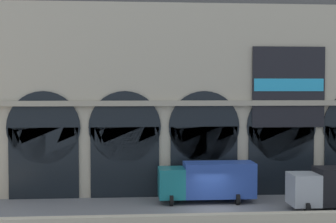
# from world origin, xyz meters

# --- Properties ---
(ground_plane) EXTENTS (200.00, 200.00, 0.00)m
(ground_plane) POSITION_xyz_m (0.00, 0.00, 0.00)
(ground_plane) COLOR slate
(quay_parapet_wall) EXTENTS (90.00, 0.70, 0.93)m
(quay_parapet_wall) POSITION_xyz_m (0.00, -4.74, 0.46)
(quay_parapet_wall) COLOR beige
(quay_parapet_wall) RESTS_ON ground
(station_building) EXTENTS (40.36, 6.12, 20.38)m
(station_building) POSITION_xyz_m (0.03, 7.86, 9.92)
(station_building) COLOR #B2A891
(station_building) RESTS_ON ground
(box_truck_center) EXTENTS (7.50, 2.91, 3.12)m
(box_truck_center) POSITION_xyz_m (-0.05, 2.65, 1.70)
(box_truck_center) COLOR #19727A
(box_truck_center) RESTS_ON ground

